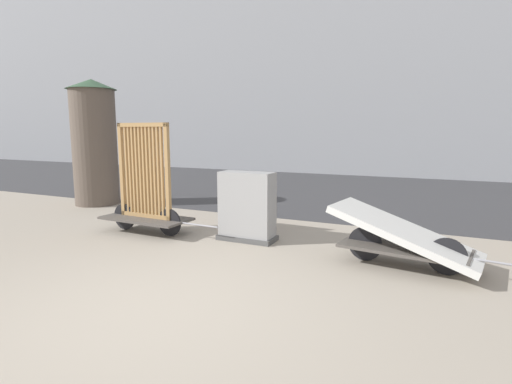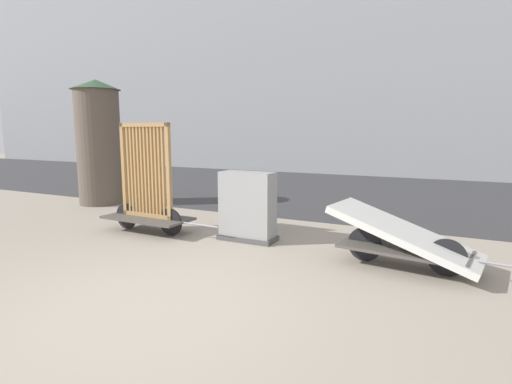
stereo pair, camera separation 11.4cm
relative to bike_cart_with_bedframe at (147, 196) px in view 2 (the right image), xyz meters
The scene contains 7 objects.
ground_plane 3.30m from the bike_cart_with_bedframe, 48.25° to the right, with size 60.00×60.00×0.00m, color gray.
road_strip 6.91m from the bike_cart_with_bedframe, 71.75° to the left, with size 56.00×8.90×0.01m.
building_facade 14.62m from the bike_cart_with_bedframe, 80.58° to the left, with size 48.00×4.00×14.06m.
bike_cart_with_bedframe is the anchor object (origin of this frame).
bike_cart_with_mattress 4.32m from the bike_cart_with_bedframe, ahead, with size 2.48×1.12×0.80m.
utility_cabinet 1.87m from the bike_cart_with_bedframe, ahead, with size 0.95×0.45×1.13m.
advertising_column 3.58m from the bike_cart_with_bedframe, 150.12° to the left, with size 1.17×1.17×3.02m.
Camera 2 is at (2.66, -2.98, 1.78)m, focal length 28.00 mm.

